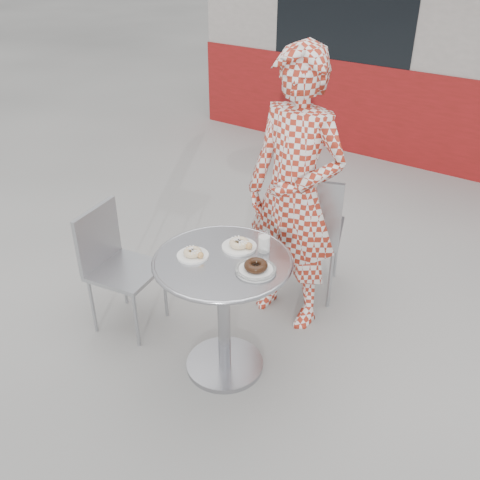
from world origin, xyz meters
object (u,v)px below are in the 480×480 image
Objects in this scene: plate_far at (240,245)px; bistro_table at (223,288)px; plate_checker at (256,268)px; milk_cup at (264,243)px; plate_near at (193,254)px; chair_far at (306,254)px; chair_left at (127,292)px; seated_person at (295,195)px.

bistro_table is at bearing -92.15° from plate_far.
plate_checker is 0.20m from milk_cup.
plate_near is 1.59× the size of milk_cup.
chair_far is at bearing 100.28° from milk_cup.
chair_far is 1.16× the size of chair_left.
seated_person is 0.49m from milk_cup.
bistro_table is at bearing -176.95° from plate_checker.
chair_left reaches higher than plate_near.
chair_left is 1.07m from milk_cup.
seated_person is 0.54m from plate_far.
chair_far is 0.67m from seated_person.
chair_left reaches higher than plate_far.
seated_person reaches higher than plate_checker.
chair_far is 1.25m from chair_left.
bistro_table is 0.81× the size of chair_far.
plate_checker is at bearing -97.52° from chair_left.
plate_near is at bearing 62.02° from chair_far.
chair_left is (-0.74, -1.01, -0.04)m from chair_far.
seated_person reaches higher than bistro_table.
chair_far is at bearing 90.65° from bistro_table.
plate_checker is (0.17, -0.66, -0.10)m from seated_person.
chair_far reaches higher than bistro_table.
chair_left is 3.84× the size of plate_checker.
plate_near reaches higher than bistro_table.
seated_person is at bearing 86.86° from plate_far.
bistro_table is 0.74m from seated_person.
plate_far is (0.76, 0.19, 0.53)m from chair_left.
plate_near is 0.38m from milk_cup.
chair_far is at bearing 91.15° from plate_far.
milk_cup is at bearing 111.51° from plate_checker.
bistro_table is 0.33m from milk_cup.
chair_left is at bearing -177.08° from bistro_table.
seated_person is (0.79, 0.71, 0.63)m from chair_left.
bistro_table is 7.13× the size of milk_cup.
milk_cup is (0.14, -0.78, 0.52)m from chair_far.
plate_far is at bearing -90.27° from seated_person.
seated_person is at bearing -58.40° from chair_left.
bistro_table is 0.29m from plate_checker.
milk_cup reaches higher than bistro_table.
seated_person reaches higher than chair_left.
chair_far is at bearing -46.71° from chair_left.
bistro_table is 1.01m from chair_far.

